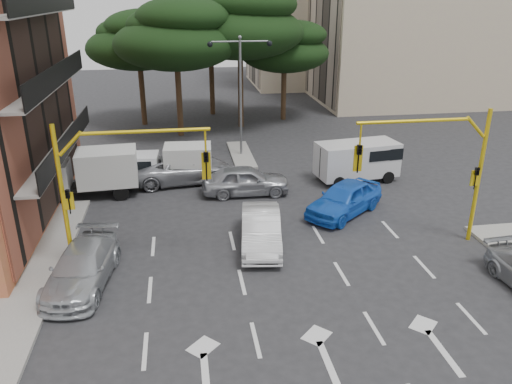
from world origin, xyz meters
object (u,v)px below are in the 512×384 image
signal_mast_left (109,177)px  car_silver_cross_a (184,169)px  car_silver_wagon (82,267)px  car_silver_cross_b (246,180)px  car_white_hatch (261,229)px  box_truck_a (90,174)px  box_truck_b (174,164)px  street_lamp_center (240,76)px  van_white (357,161)px  car_blue_compact (344,198)px  signal_mast_right (443,160)px

signal_mast_left → car_silver_cross_a: signal_mast_left is taller
car_silver_wagon → car_silver_cross_b: (7.36, 8.22, 0.08)m
car_white_hatch → box_truck_a: box_truck_a is taller
car_white_hatch → box_truck_b: 9.39m
signal_mast_left → box_truck_a: size_ratio=1.15×
signal_mast_left → car_white_hatch: bearing=8.4°
street_lamp_center → van_white: 9.46m
signal_mast_left → car_silver_cross_a: size_ratio=1.03×
car_blue_compact → box_truck_b: size_ratio=1.07×
signal_mast_right → car_silver_cross_b: (-7.44, 7.01, -3.07)m
box_truck_a → car_blue_compact: bearing=-112.5°
car_white_hatch → car_blue_compact: bearing=38.0°
signal_mast_right → box_truck_a: size_ratio=1.15×
car_silver_cross_a → van_white: (10.10, -1.30, 0.37)m
street_lamp_center → car_white_hatch: 13.94m
van_white → car_silver_cross_a: bearing=-105.1°
car_silver_wagon → car_silver_cross_a: 11.46m
signal_mast_right → van_white: bearing=94.6°
car_blue_compact → car_silver_wagon: car_blue_compact is taller
van_white → car_blue_compact: bearing=-33.8°
signal_mast_left → signal_mast_right: bearing=0.0°
box_truck_a → box_truck_b: 4.75m
car_silver_cross_b → van_white: 6.89m
car_blue_compact → car_silver_cross_a: 9.83m
street_lamp_center → car_white_hatch: street_lamp_center is taller
box_truck_b → car_silver_cross_b: bearing=-119.7°
car_silver_cross_b → car_silver_wagon: bearing=139.7°
car_blue_compact → car_silver_cross_b: size_ratio=1.01×
car_silver_wagon → car_silver_cross_b: bearing=56.1°
car_blue_compact → box_truck_b: box_truck_b is taller
box_truck_b → signal_mast_right: bearing=-126.8°
street_lamp_center → box_truck_b: (-4.50, -4.50, -4.32)m
street_lamp_center → box_truck_a: 11.58m
street_lamp_center → car_silver_cross_a: (-3.96, -4.50, -4.62)m
car_blue_compact → car_white_hatch: bearing=-99.2°
street_lamp_center → box_truck_b: street_lamp_center is taller
signal_mast_left → car_silver_cross_b: 9.83m
signal_mast_right → car_blue_compact: signal_mast_right is taller
car_white_hatch → car_silver_cross_a: (-3.18, 8.62, 0.03)m
street_lamp_center → box_truck_b: 7.69m
box_truck_a → box_truck_b: (4.50, 1.50, -0.18)m
signal_mast_right → box_truck_a: bearing=153.1°
car_silver_cross_b → street_lamp_center: bearing=-3.7°
car_blue_compact → car_silver_cross_b: bearing=-166.1°
signal_mast_right → car_silver_cross_a: size_ratio=1.03×
street_lamp_center → box_truck_a: size_ratio=1.49×
van_white → signal_mast_left: bearing=-65.4°
car_silver_cross_b → box_truck_b: 4.61m
signal_mast_left → box_truck_b: (2.30, 9.51, -2.77)m
box_truck_a → box_truck_b: bearing=-75.3°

